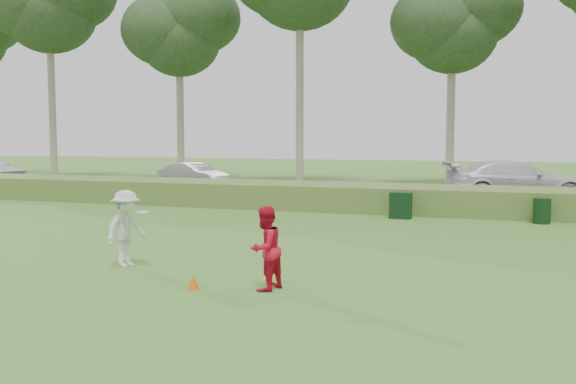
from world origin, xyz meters
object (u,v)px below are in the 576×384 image
at_px(car_mid, 194,176).
at_px(player_red, 265,248).
at_px(cone_yellow, 269,273).
at_px(trash_bin, 542,211).
at_px(utility_cabinet, 401,205).
at_px(cone_orange, 193,282).
at_px(car_right, 515,181).
at_px(player_white, 126,228).

bearing_deg(car_mid, player_red, -131.03).
xyz_separation_m(cone_yellow, trash_bin, (5.14, 9.91, 0.28)).
bearing_deg(utility_cabinet, player_red, -92.42).
height_order(trash_bin, car_mid, car_mid).
height_order(cone_orange, car_right, car_right).
distance_m(cone_orange, trash_bin, 12.68).
height_order(player_white, player_red, player_white).
height_order(cone_orange, cone_yellow, same).
relative_size(car_mid, car_right, 0.71).
relative_size(player_red, car_right, 0.26).
distance_m(utility_cabinet, car_right, 7.71).
bearing_deg(cone_yellow, car_mid, 121.66).
bearing_deg(trash_bin, cone_yellow, -117.44).
distance_m(player_red, car_right, 17.85).
bearing_deg(utility_cabinet, trash_bin, 4.02).
xyz_separation_m(cone_orange, cone_yellow, (0.97, 1.20, 0.00)).
distance_m(trash_bin, car_mid, 17.64).
bearing_deg(car_mid, car_right, -75.70).
bearing_deg(cone_orange, player_red, 16.01).
bearing_deg(cone_yellow, car_right, 75.16).
distance_m(trash_bin, car_right, 6.68).
xyz_separation_m(player_white, cone_orange, (2.24, -1.32, -0.67)).
relative_size(player_red, utility_cabinet, 1.71).
relative_size(player_white, player_red, 1.07).
bearing_deg(car_mid, utility_cabinet, -105.93).
xyz_separation_m(player_white, trash_bin, (8.35, 9.78, -0.39)).
xyz_separation_m(utility_cabinet, car_mid, (-11.64, 7.81, 0.28)).
xyz_separation_m(cone_orange, utility_cabinet, (1.83, 10.87, 0.31)).
xyz_separation_m(player_white, car_right, (7.58, 16.39, 0.09)).
distance_m(cone_orange, car_mid, 21.11).
relative_size(player_red, car_mid, 0.37).
distance_m(player_red, utility_cabinet, 10.54).
bearing_deg(player_white, player_red, -94.17).
height_order(player_red, utility_cabinet, player_red).
height_order(utility_cabinet, car_right, car_right).
height_order(player_red, car_right, car_right).
xyz_separation_m(cone_orange, trash_bin, (6.11, 11.11, 0.28)).
bearing_deg(player_red, utility_cabinet, -168.89).
height_order(cone_yellow, trash_bin, trash_bin).
relative_size(player_white, cone_yellow, 6.70).
bearing_deg(player_white, utility_cabinet, -11.48).
xyz_separation_m(player_red, trash_bin, (4.89, 10.76, -0.34)).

